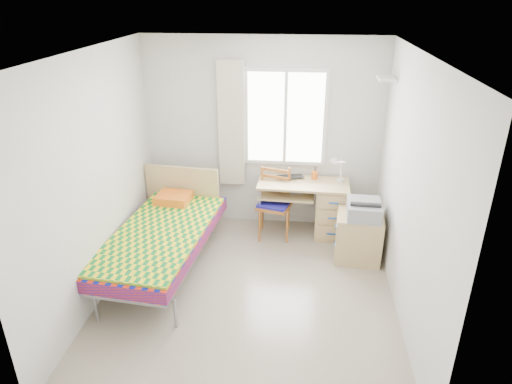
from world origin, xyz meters
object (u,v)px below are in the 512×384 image
Objects in this scene: cabinet at (358,237)px; printer at (364,209)px; chair at (275,199)px; desk at (326,207)px; bed at (163,234)px.

cabinet is 0.40m from printer.
printer reaches higher than cabinet.
chair is at bearing 156.57° from printer.
desk is 0.70m from chair.
printer is at bearing 15.84° from bed.
printer is at bearing -54.52° from desk.
desk is at bearing 126.16° from printer.
desk is at bearing 33.68° from bed.
chair reaches higher than bed.
desk is at bearing 128.26° from cabinet.
cabinet is 1.26× the size of printer.
cabinet is at bearing -54.97° from desk.
bed is 1.60m from chair.
desk is 2.57× the size of printer.
desk is (1.96, 1.04, -0.04)m from bed.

